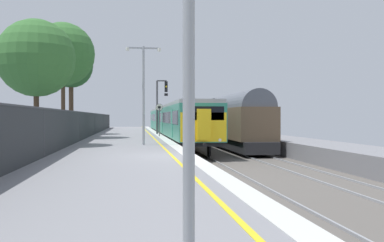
{
  "coord_description": "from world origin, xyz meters",
  "views": [
    {
      "loc": [
        -1.97,
        -17.65,
        1.59
      ],
      "look_at": [
        1.69,
        8.69,
        1.36
      ],
      "focal_mm": 40.27,
      "sensor_mm": 36.0,
      "label": 1
    }
  ],
  "objects_px": {
    "commuter_train_at_platform": "(172,120)",
    "speed_limit_sign": "(159,116)",
    "freight_train_adjacent_track": "(196,119)",
    "signal_gantry": "(160,100)",
    "background_tree_centre": "(35,60)",
    "platform_lamp_mid": "(144,87)",
    "background_tree_left": "(70,68)",
    "background_tree_right": "(63,55)"
  },
  "relations": [
    {
      "from": "background_tree_left",
      "to": "platform_lamp_mid",
      "type": "bearing_deg",
      "value": -68.64
    },
    {
      "from": "signal_gantry",
      "to": "speed_limit_sign",
      "type": "height_order",
      "value": "signal_gantry"
    },
    {
      "from": "background_tree_left",
      "to": "background_tree_centre",
      "type": "distance_m",
      "value": 16.37
    },
    {
      "from": "commuter_train_at_platform",
      "to": "background_tree_right",
      "type": "distance_m",
      "value": 14.62
    },
    {
      "from": "signal_gantry",
      "to": "background_tree_centre",
      "type": "bearing_deg",
      "value": -116.58
    },
    {
      "from": "speed_limit_sign",
      "to": "background_tree_left",
      "type": "height_order",
      "value": "background_tree_left"
    },
    {
      "from": "commuter_train_at_platform",
      "to": "freight_train_adjacent_track",
      "type": "distance_m",
      "value": 11.21
    },
    {
      "from": "background_tree_left",
      "to": "commuter_train_at_platform",
      "type": "bearing_deg",
      "value": 16.0
    },
    {
      "from": "freight_train_adjacent_track",
      "to": "background_tree_right",
      "type": "bearing_deg",
      "value": -122.8
    },
    {
      "from": "freight_train_adjacent_track",
      "to": "speed_limit_sign",
      "type": "distance_m",
      "value": 19.63
    },
    {
      "from": "commuter_train_at_platform",
      "to": "signal_gantry",
      "type": "xyz_separation_m",
      "value": [
        -1.48,
        -3.3,
        1.91
      ]
    },
    {
      "from": "signal_gantry",
      "to": "background_tree_right",
      "type": "xyz_separation_m",
      "value": [
        -7.79,
        -6.82,
        3.13
      ]
    },
    {
      "from": "background_tree_left",
      "to": "background_tree_right",
      "type": "height_order",
      "value": "background_tree_right"
    },
    {
      "from": "freight_train_adjacent_track",
      "to": "background_tree_centre",
      "type": "height_order",
      "value": "background_tree_centre"
    },
    {
      "from": "background_tree_right",
      "to": "speed_limit_sign",
      "type": "bearing_deg",
      "value": 14.07
    },
    {
      "from": "background_tree_left",
      "to": "background_tree_centre",
      "type": "bearing_deg",
      "value": -88.62
    },
    {
      "from": "background_tree_left",
      "to": "background_tree_right",
      "type": "xyz_separation_m",
      "value": [
        0.51,
        -7.31,
        0.13
      ]
    },
    {
      "from": "signal_gantry",
      "to": "background_tree_left",
      "type": "relative_size",
      "value": 0.61
    },
    {
      "from": "background_tree_right",
      "to": "platform_lamp_mid",
      "type": "bearing_deg",
      "value": -56.84
    },
    {
      "from": "commuter_train_at_platform",
      "to": "background_tree_left",
      "type": "xyz_separation_m",
      "value": [
        -9.78,
        -2.8,
        4.91
      ]
    },
    {
      "from": "signal_gantry",
      "to": "background_tree_right",
      "type": "relative_size",
      "value": 0.58
    },
    {
      "from": "platform_lamp_mid",
      "to": "background_tree_left",
      "type": "bearing_deg",
      "value": 111.36
    },
    {
      "from": "platform_lamp_mid",
      "to": "background_tree_centre",
      "type": "xyz_separation_m",
      "value": [
        -5.96,
        -0.05,
        1.4
      ]
    },
    {
      "from": "background_tree_left",
      "to": "freight_train_adjacent_track",
      "type": "bearing_deg",
      "value": 43.93
    },
    {
      "from": "freight_train_adjacent_track",
      "to": "speed_limit_sign",
      "type": "relative_size",
      "value": 20.93
    },
    {
      "from": "commuter_train_at_platform",
      "to": "background_tree_right",
      "type": "xyz_separation_m",
      "value": [
        -9.27,
        -10.12,
        5.04
      ]
    },
    {
      "from": "speed_limit_sign",
      "to": "platform_lamp_mid",
      "type": "distance_m",
      "value": 11.03
    },
    {
      "from": "signal_gantry",
      "to": "background_tree_centre",
      "type": "xyz_separation_m",
      "value": [
        -7.91,
        -15.81,
        1.56
      ]
    },
    {
      "from": "commuter_train_at_platform",
      "to": "speed_limit_sign",
      "type": "relative_size",
      "value": 14.55
    },
    {
      "from": "platform_lamp_mid",
      "to": "background_tree_left",
      "type": "xyz_separation_m",
      "value": [
        -6.36,
        16.26,
        2.84
      ]
    },
    {
      "from": "speed_limit_sign",
      "to": "background_tree_centre",
      "type": "distance_m",
      "value": 13.55
    },
    {
      "from": "platform_lamp_mid",
      "to": "background_tree_centre",
      "type": "bearing_deg",
      "value": -179.52
    },
    {
      "from": "platform_lamp_mid",
      "to": "speed_limit_sign",
      "type": "bearing_deg",
      "value": 81.69
    },
    {
      "from": "commuter_train_at_platform",
      "to": "background_tree_centre",
      "type": "height_order",
      "value": "background_tree_centre"
    },
    {
      "from": "platform_lamp_mid",
      "to": "commuter_train_at_platform",
      "type": "bearing_deg",
      "value": 79.82
    },
    {
      "from": "platform_lamp_mid",
      "to": "signal_gantry",
      "type": "bearing_deg",
      "value": 82.96
    },
    {
      "from": "speed_limit_sign",
      "to": "background_tree_centre",
      "type": "xyz_separation_m",
      "value": [
        -7.54,
        -10.85,
        3.01
      ]
    },
    {
      "from": "speed_limit_sign",
      "to": "background_tree_left",
      "type": "distance_m",
      "value": 10.61
    },
    {
      "from": "commuter_train_at_platform",
      "to": "platform_lamp_mid",
      "type": "height_order",
      "value": "platform_lamp_mid"
    },
    {
      "from": "speed_limit_sign",
      "to": "platform_lamp_mid",
      "type": "bearing_deg",
      "value": -98.31
    },
    {
      "from": "freight_train_adjacent_track",
      "to": "signal_gantry",
      "type": "xyz_separation_m",
      "value": [
        -5.48,
        -13.77,
        1.79
      ]
    },
    {
      "from": "freight_train_adjacent_track",
      "to": "platform_lamp_mid",
      "type": "relative_size",
      "value": 10.04
    }
  ]
}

